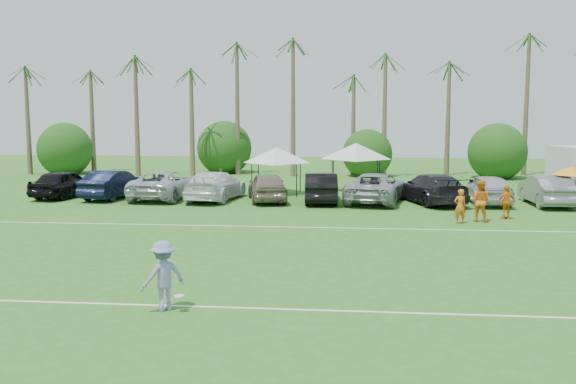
{
  "coord_description": "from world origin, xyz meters",
  "views": [
    {
      "loc": [
        4.78,
        -14.0,
        5.05
      ],
      "look_at": [
        2.0,
        13.82,
        1.6
      ],
      "focal_mm": 40.0,
      "sensor_mm": 36.0,
      "label": 1
    }
  ],
  "objects": [
    {
      "name": "parked_car_5",
      "position": [
        3.05,
        22.21,
        0.84
      ],
      "size": [
        2.09,
        5.21,
        1.69
      ],
      "primitive_type": "imported",
      "rotation": [
        0.0,
        0.0,
        3.2
      ],
      "color": "black",
      "rests_on": "ground"
    },
    {
      "name": "frisbee_player",
      "position": [
        -0.0,
        1.64,
        0.91
      ],
      "size": [
        1.33,
        1.29,
        1.82
      ],
      "rotation": [
        0.0,
        0.0,
        3.87
      ],
      "color": "#847FB5",
      "rests_on": "ground"
    },
    {
      "name": "parked_car_6",
      "position": [
        6.15,
        22.39,
        0.84
      ],
      "size": [
        3.93,
        6.5,
        1.69
      ],
      "primitive_type": "imported",
      "rotation": [
        0.0,
        0.0,
        2.95
      ],
      "color": "#92959E",
      "rests_on": "ground"
    },
    {
      "name": "palm_tree_6",
      "position": [
        4.0,
        38.0,
        9.21
      ],
      "size": [
        2.4,
        2.4,
        10.9
      ],
      "color": "brown",
      "rests_on": "ground"
    },
    {
      "name": "palm_tree_9",
      "position": [
        18.0,
        38.0,
        8.35
      ],
      "size": [
        2.4,
        2.4,
        9.9
      ],
      "color": "brown",
      "rests_on": "ground"
    },
    {
      "name": "palm_tree_5",
      "position": [
        0.0,
        38.0,
        8.35
      ],
      "size": [
        2.4,
        2.4,
        9.9
      ],
      "color": "brown",
      "rests_on": "ground"
    },
    {
      "name": "palm_tree_7",
      "position": [
        8.0,
        38.0,
        10.06
      ],
      "size": [
        2.4,
        2.4,
        11.9
      ],
      "color": "brown",
      "rests_on": "ground"
    },
    {
      "name": "sideline_player_c",
      "position": [
        12.16,
        17.21,
        0.81
      ],
      "size": [
        1.03,
        0.69,
        1.63
      ],
      "primitive_type": "imported",
      "rotation": [
        0.0,
        0.0,
        3.48
      ],
      "color": "orange",
      "rests_on": "ground"
    },
    {
      "name": "ground",
      "position": [
        0.0,
        0.0,
        0.0
      ],
      "size": [
        120.0,
        120.0,
        0.0
      ],
      "primitive_type": "plane",
      "color": "#2C651E",
      "rests_on": "ground"
    },
    {
      "name": "field_lines",
      "position": [
        0.0,
        8.0,
        0.01
      ],
      "size": [
        80.0,
        12.1,
        0.01
      ],
      "color": "white",
      "rests_on": "ground"
    },
    {
      "name": "palm_tree_3",
      "position": [
        -8.0,
        38.0,
        10.06
      ],
      "size": [
        2.4,
        2.4,
        11.9
      ],
      "color": "brown",
      "rests_on": "ground"
    },
    {
      "name": "sideline_player_b",
      "position": [
        10.76,
        16.39,
        0.98
      ],
      "size": [
        1.17,
        1.07,
        1.95
      ],
      "primitive_type": "imported",
      "rotation": [
        0.0,
        0.0,
        2.71
      ],
      "color": "orange",
      "rests_on": "ground"
    },
    {
      "name": "canopy_tent_right",
      "position": [
        5.03,
        27.49,
        3.14
      ],
      "size": [
        4.52,
        4.52,
        3.66
      ],
      "color": "black",
      "rests_on": "ground"
    },
    {
      "name": "canopy_tent_left",
      "position": [
        0.1,
        25.72,
        2.93
      ],
      "size": [
        4.22,
        4.22,
        3.42
      ],
      "color": "black",
      "rests_on": "ground"
    },
    {
      "name": "bush_tree_0",
      "position": [
        -19.0,
        39.0,
        1.8
      ],
      "size": [
        4.0,
        4.0,
        4.0
      ],
      "color": "brown",
      "rests_on": "ground"
    },
    {
      "name": "parked_car_0",
      "position": [
        -12.43,
        22.78,
        0.84
      ],
      "size": [
        2.89,
        5.23,
        1.69
      ],
      "primitive_type": "imported",
      "rotation": [
        0.0,
        0.0,
        2.95
      ],
      "color": "black",
      "rests_on": "ground"
    },
    {
      "name": "parked_car_9",
      "position": [
        15.44,
        22.2,
        0.84
      ],
      "size": [
        1.89,
        5.15,
        1.69
      ],
      "primitive_type": "imported",
      "rotation": [
        0.0,
        0.0,
        3.16
      ],
      "color": "slate",
      "rests_on": "ground"
    },
    {
      "name": "bush_tree_3",
      "position": [
        16.0,
        39.0,
        1.8
      ],
      "size": [
        4.0,
        4.0,
        4.0
      ],
      "color": "brown",
      "rests_on": "ground"
    },
    {
      "name": "palm_tree_1",
      "position": [
        -17.0,
        38.0,
        8.35
      ],
      "size": [
        2.4,
        2.4,
        9.9
      ],
      "color": "brown",
      "rests_on": "ground"
    },
    {
      "name": "parked_car_8",
      "position": [
        12.34,
        22.43,
        0.84
      ],
      "size": [
        2.14,
        5.01,
        1.69
      ],
      "primitive_type": "imported",
      "rotation": [
        0.0,
        0.0,
        3.17
      ],
      "color": "#BABAC5",
      "rests_on": "ground"
    },
    {
      "name": "palm_tree_8",
      "position": [
        13.0,
        38.0,
        7.48
      ],
      "size": [
        2.4,
        2.4,
        8.9
      ],
      "color": "brown",
      "rests_on": "ground"
    },
    {
      "name": "parked_car_1",
      "position": [
        -9.33,
        22.67,
        0.84
      ],
      "size": [
        2.6,
        5.34,
        1.69
      ],
      "primitive_type": "imported",
      "rotation": [
        0.0,
        0.0,
        2.98
      ],
      "color": "black",
      "rests_on": "ground"
    },
    {
      "name": "parked_car_3",
      "position": [
        -3.14,
        22.53,
        0.84
      ],
      "size": [
        3.07,
        6.06,
        1.69
      ],
      "primitive_type": "imported",
      "rotation": [
        0.0,
        0.0,
        3.02
      ],
      "color": "white",
      "rests_on": "ground"
    },
    {
      "name": "parked_car_4",
      "position": [
        -0.04,
        22.28,
        0.84
      ],
      "size": [
        3.04,
        5.27,
        1.69
      ],
      "primitive_type": "imported",
      "rotation": [
        0.0,
        0.0,
        3.37
      ],
      "color": "#7E705D",
      "rests_on": "ground"
    },
    {
      "name": "palm_tree_0",
      "position": [
        -22.0,
        38.0,
        7.48
      ],
      "size": [
        2.4,
        2.4,
        8.9
      ],
      "color": "brown",
      "rests_on": "ground"
    },
    {
      "name": "bush_tree_2",
      "position": [
        6.0,
        39.0,
        1.8
      ],
      "size": [
        4.0,
        4.0,
        4.0
      ],
      "color": "brown",
      "rests_on": "ground"
    },
    {
      "name": "palm_tree_4",
      "position": [
        -4.0,
        38.0,
        7.48
      ],
      "size": [
        2.4,
        2.4,
        8.9
      ],
      "color": "brown",
      "rests_on": "ground"
    },
    {
      "name": "sideline_player_a",
      "position": [
        9.75,
        15.75,
        0.8
      ],
      "size": [
        0.66,
        0.52,
        1.6
      ],
      "primitive_type": "imported",
      "rotation": [
        0.0,
        0.0,
        3.4
      ],
      "color": "orange",
      "rests_on": "ground"
    },
    {
      "name": "bush_tree_1",
      "position": [
        -6.0,
        39.0,
        1.8
      ],
      "size": [
        4.0,
        4.0,
        4.0
      ],
      "color": "brown",
      "rests_on": "ground"
    },
    {
      "name": "parked_car_2",
      "position": [
        -6.24,
        22.78,
        0.84
      ],
      "size": [
        3.2,
        6.24,
        1.69
      ],
      "primitive_type": "imported",
      "rotation": [
        0.0,
        0.0,
        3.07
      ],
      "color": "#AFB5BC",
      "rests_on": "ground"
    },
    {
      "name": "palm_tree_2",
      "position": [
        -12.0,
        38.0,
        9.21
      ],
      "size": [
        2.4,
        2.4,
        10.9
      ],
      "color": "brown",
      "rests_on": "ground"
    },
    {
      "name": "market_umbrella",
      "position": [
        16.53,
        21.74,
        1.96
      ],
      "size": [
        1.96,
        1.96,
        2.19
      ],
      "color": "black",
      "rests_on": "ground"
    },
    {
      "name": "parked_car_7",
      "position": [
        9.25,
        22.37,
        0.84
      ],
      "size": [
        4.01,
        6.25,
        1.69
      ],
      "primitive_type": "imported",
      "rotation": [
        0.0,
        0.0,
        3.45
      ],
      "color": "black",
      "rests_on": "ground"
    }
  ]
}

